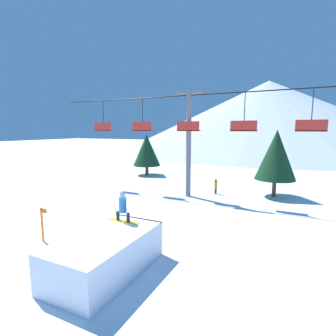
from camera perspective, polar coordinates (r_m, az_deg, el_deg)
name	(u,v)px	position (r m, az deg, el deg)	size (l,w,h in m)	color
ground_plane	(89,259)	(11.77, -16.75, -18.50)	(220.00, 220.00, 0.00)	white
mountain_ridge	(267,116)	(74.37, 20.82, 10.61)	(74.50, 74.50, 17.62)	silver
snow_ramp	(106,254)	(10.37, -13.37, -17.80)	(2.39, 4.39, 1.43)	white
snowboarder	(123,207)	(11.15, -9.84, -8.32)	(1.49, 0.31, 1.30)	yellow
chairlift	(189,132)	(20.30, 4.49, 7.74)	(24.24, 0.44, 8.19)	slate
pine_tree_near	(276,155)	(21.98, 22.46, 2.67)	(3.09, 3.09, 5.26)	#4C3823
pine_tree_far	(147,150)	(30.30, -4.66, 3.89)	(3.14, 3.14, 4.69)	#4C3823
trail_marker	(42,224)	(13.85, -25.67, -10.86)	(0.41, 0.10, 1.65)	orange
distant_skier	(216,186)	(21.83, 10.36, -3.87)	(0.24, 0.24, 1.23)	black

